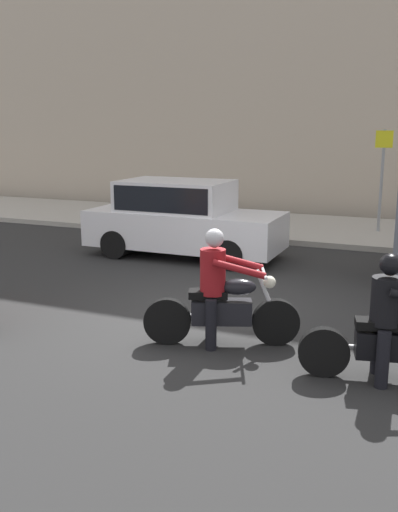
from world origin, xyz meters
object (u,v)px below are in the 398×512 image
object	(u,v)px
street_sign_post	(382,171)
motorcycle_with_rider_crimson	(221,298)
parked_sedan_white	(181,218)
motorcycle_with_rider_black_leather	(394,330)

from	to	relation	value
street_sign_post	motorcycle_with_rider_crimson	bearing A→B (deg)	-97.20
motorcycle_with_rider_crimson	parked_sedan_white	distance (m)	5.44
motorcycle_with_rider_crimson	motorcycle_with_rider_black_leather	bearing A→B (deg)	-7.45
motorcycle_with_rider_black_leather	parked_sedan_white	xyz separation A→B (m)	(-4.97, 4.98, 0.26)
street_sign_post	motorcycle_with_rider_black_leather	bearing A→B (deg)	-83.21
parked_sedan_white	street_sign_post	bearing A→B (deg)	47.75
motorcycle_with_rider_crimson	parked_sedan_white	bearing A→B (deg)	120.27
motorcycle_with_rider_black_leather	parked_sedan_white	distance (m)	7.04
parked_sedan_white	street_sign_post	xyz separation A→B (m)	(3.87, 4.26, 0.88)
motorcycle_with_rider_black_leather	street_sign_post	distance (m)	9.38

